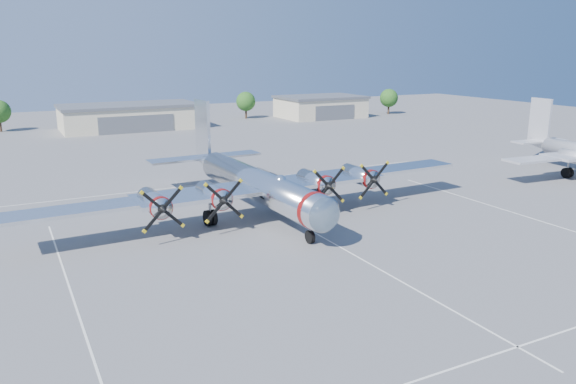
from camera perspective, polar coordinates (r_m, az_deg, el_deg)
name	(u,v)px	position (r m, az deg, el deg)	size (l,w,h in m)	color
ground	(323,237)	(51.60, 3.55, -4.62)	(260.00, 260.00, 0.00)	#555557
parking_lines	(333,243)	(50.19, 4.57, -5.19)	(60.00, 50.08, 0.01)	silver
hangar_center	(129,116)	(127.11, -15.84, 7.40)	(28.60, 14.60, 5.40)	beige
hangar_east	(320,106)	(144.49, 3.31, 8.67)	(20.60, 14.60, 5.40)	beige
tree_east	(246,102)	(141.63, -4.31, 9.15)	(4.80, 4.80, 6.64)	#382619
tree_far_east	(389,98)	(153.89, 10.22, 9.37)	(4.80, 4.80, 6.64)	#382619
main_bomber_b29	(254,212)	(59.53, -3.52, -2.04)	(48.56, 33.22, 10.74)	white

